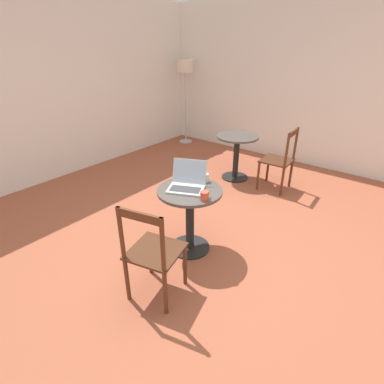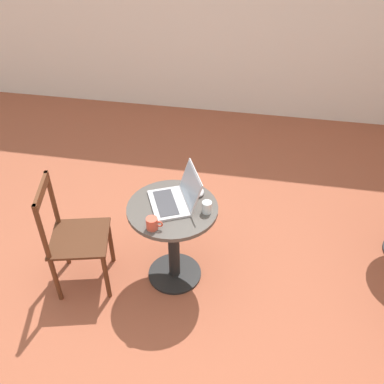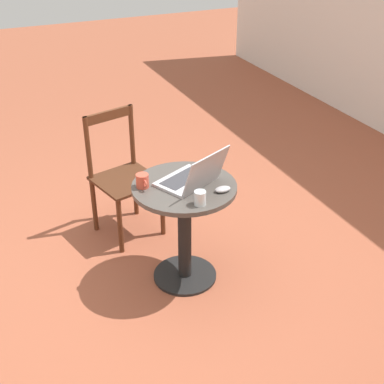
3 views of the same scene
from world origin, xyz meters
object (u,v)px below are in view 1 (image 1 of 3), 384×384
Objects in this scene: chair_mid_front at (280,160)px; floor_lamp at (185,72)px; cafe_table_near at (190,208)px; drinking_glass at (205,178)px; chair_near_left at (153,253)px; mug at (205,196)px; mouse at (187,178)px; cafe_table_mid at (237,149)px; laptop at (187,183)px.

floor_lamp is at bearing 69.69° from chair_mid_front.
drinking_glass is (0.25, -0.01, 0.26)m from cafe_table_near.
chair_mid_front is 0.55× the size of floor_lamp.
mug is (0.63, -0.06, 0.30)m from chair_near_left.
cafe_table_near is 1.96m from chair_mid_front.
chair_mid_front is at bearing -110.31° from floor_lamp.
cafe_table_near is 7.09× the size of mouse.
drinking_glass reaches higher than cafe_table_mid.
laptop is 3.92× the size of mug.
chair_mid_front is at bearing -9.12° from mouse.
chair_near_left reaches higher than cafe_table_near.
cafe_table_near is at bearing -162.63° from cafe_table_mid.
floor_lamp reaches higher than cafe_table_near.
mouse is at bearing 22.34° from chair_near_left.
laptop is (0.01, 0.05, 0.26)m from cafe_table_near.
mug is (-1.99, -0.84, 0.26)m from cafe_table_mid.
mouse is 0.21m from drinking_glass.
laptop is 5.23× the size of drinking_glass.
chair_mid_front reaches higher than drinking_glass.
chair_mid_front is at bearing 3.75° from mug.
chair_near_left is 2.04× the size of laptop.
laptop reaches higher than mouse.
chair_mid_front is at bearing -3.13° from cafe_table_near.
floor_lamp is (3.62, 2.65, 1.00)m from chair_near_left.
cafe_table_mid is at bearing 16.20° from laptop.
cafe_table_mid is at bearing 20.01° from drinking_glass.
chair_near_left reaches higher than cafe_table_mid.
floor_lamp is 3.83m from laptop.
laptop is at bearing 166.79° from drinking_glass.
cafe_table_near is at bearing 178.12° from drinking_glass.
floor_lamp reaches higher than drinking_glass.
floor_lamp is (2.90, 2.47, 0.96)m from cafe_table_near.
chair_near_left is at bearing -163.45° from cafe_table_mid.
chair_near_left is (-0.71, -0.18, -0.04)m from cafe_table_near.
cafe_table_near is 8.18× the size of drinking_glass.
laptop is 0.30m from mug.
cafe_table_near is at bearing 14.33° from chair_near_left.
drinking_glass is (-1.70, 0.10, 0.30)m from chair_mid_front.
chair_mid_front reaches higher than mouse.
cafe_table_near is 0.27m from laptop.
chair_near_left is at bearing -178.38° from chair_mid_front.
drinking_glass is at bearing -13.21° from laptop.
drinking_glass reaches higher than cafe_table_near.
cafe_table_near is 0.33m from mouse.
chair_near_left is 0.70m from mug.
floor_lamp reaches higher than chair_near_left.
chair_near_left is 1.02m from drinking_glass.
floor_lamp is at bearing 61.99° from cafe_table_mid.
drinking_glass reaches higher than mouse.
laptop is 0.24m from drinking_glass.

